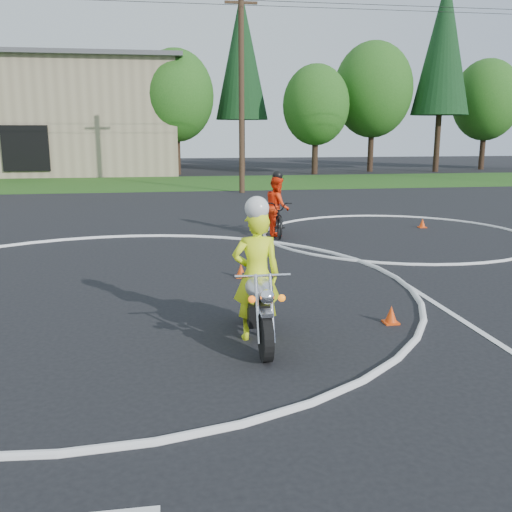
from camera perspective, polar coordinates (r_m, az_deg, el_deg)
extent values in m
plane|color=black|center=(8.94, -15.85, -8.58)|extent=(120.00, 120.00, 0.00)
cube|color=#1E4714|center=(35.45, -10.80, 7.14)|extent=(120.00, 10.00, 0.02)
torus|color=silver|center=(11.78, -14.18, -3.36)|extent=(12.12, 12.12, 0.12)
torus|color=silver|center=(17.95, 13.70, 2.04)|extent=(8.10, 8.10, 0.10)
cylinder|color=black|center=(7.95, 0.97, -8.16)|extent=(0.14, 0.68, 0.68)
cylinder|color=black|center=(9.43, -0.57, -4.82)|extent=(0.14, 0.68, 0.68)
cube|color=black|center=(8.70, 0.08, -5.53)|extent=(0.32, 0.62, 0.34)
ellipsoid|color=silver|center=(8.36, 0.31, -3.20)|extent=(0.41, 0.73, 0.32)
cube|color=black|center=(8.91, -0.24, -2.52)|extent=(0.30, 0.68, 0.11)
cylinder|color=silver|center=(7.89, 0.15, -5.29)|extent=(0.05, 0.41, 0.91)
cylinder|color=silver|center=(7.92, 1.61, -5.22)|extent=(0.05, 0.41, 0.91)
cube|color=white|center=(7.80, 1.01, -5.74)|extent=(0.16, 0.25, 0.06)
cylinder|color=white|center=(7.97, 0.67, -1.97)|extent=(0.79, 0.05, 0.04)
sphere|color=white|center=(7.64, 1.13, -4.10)|extent=(0.20, 0.20, 0.20)
sphere|color=#EC530B|center=(7.64, -0.41, -4.36)|extent=(0.10, 0.10, 0.10)
sphere|color=orange|center=(7.71, 2.59, -4.23)|extent=(0.10, 0.10, 0.10)
cylinder|color=silver|center=(9.18, 0.79, -5.29)|extent=(0.10, 0.90, 0.09)
imported|color=#E6FF1A|center=(8.59, 0.03, -1.96)|extent=(0.73, 0.49, 2.00)
sphere|color=silver|center=(8.34, 0.08, 4.79)|extent=(0.36, 0.36, 0.36)
imported|color=black|center=(17.39, 2.13, 3.83)|extent=(0.84, 2.10, 1.08)
imported|color=#FF320D|center=(17.34, 2.14, 5.01)|extent=(0.73, 0.91, 1.80)
sphere|color=black|center=(17.25, 2.17, 8.05)|extent=(0.31, 0.31, 0.31)
cone|color=#E33F0B|center=(12.44, -1.52, -1.46)|extent=(0.22, 0.22, 0.30)
cube|color=#E33F0B|center=(12.47, -1.52, -2.06)|extent=(0.24, 0.24, 0.03)
cone|color=#E33F0B|center=(19.64, 16.30, 3.18)|extent=(0.22, 0.22, 0.30)
cube|color=#E33F0B|center=(19.66, 16.28, 2.79)|extent=(0.24, 0.24, 0.03)
cone|color=#E33F0B|center=(9.76, 13.36, -5.72)|extent=(0.22, 0.22, 0.30)
cube|color=#E33F0B|center=(9.80, 13.32, -6.47)|extent=(0.24, 0.24, 0.03)
cube|color=black|center=(41.24, -22.06, 9.95)|extent=(3.00, 0.16, 3.00)
cylinder|color=#382619|center=(42.33, -7.87, 10.25)|extent=(0.44, 0.44, 3.24)
ellipsoid|color=#1E5116|center=(42.38, -8.03, 15.60)|extent=(5.40, 5.40, 6.48)
cylinder|color=#382619|center=(44.70, -1.40, 10.93)|extent=(0.44, 0.44, 3.96)
cone|color=black|center=(45.02, -1.45, 19.43)|extent=(3.96, 3.96, 9.35)
cylinder|color=#382619|center=(42.73, 5.91, 10.07)|extent=(0.44, 0.44, 2.88)
ellipsoid|color=#1E5116|center=(42.74, 6.02, 14.79)|extent=(4.80, 4.80, 5.76)
cylinder|color=#382619|center=(46.13, 11.40, 10.51)|extent=(0.44, 0.44, 3.60)
ellipsoid|color=#1E5116|center=(46.21, 11.64, 15.97)|extent=(6.00, 6.00, 7.20)
cylinder|color=#382619|center=(47.17, 17.65, 10.66)|extent=(0.44, 0.44, 4.32)
cone|color=black|center=(47.58, 18.25, 19.41)|extent=(4.32, 4.32, 10.20)
cylinder|color=#382619|center=(51.31, 21.69, 9.86)|extent=(0.44, 0.44, 3.24)
ellipsoid|color=#1E5116|center=(51.35, 22.05, 14.27)|extent=(5.40, 5.40, 6.48)
cylinder|color=#382619|center=(43.44, -13.25, 9.85)|extent=(0.44, 0.44, 2.88)
ellipsoid|color=#1E5116|center=(43.45, -13.48, 14.49)|extent=(4.80, 4.80, 5.76)
cylinder|color=#473321|center=(29.61, -1.46, 16.02)|extent=(0.28, 0.28, 10.00)
cube|color=#473321|center=(30.17, -1.51, 24.01)|extent=(1.60, 0.12, 0.12)
cylinder|color=black|center=(32.49, 17.94, 22.61)|extent=(20.00, 0.02, 0.02)
cylinder|color=black|center=(33.46, 17.04, 22.35)|extent=(20.00, 0.02, 0.02)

